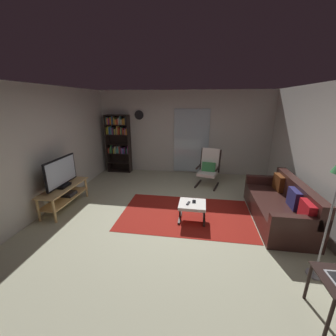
# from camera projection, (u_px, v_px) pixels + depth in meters

# --- Properties ---
(ground_plane) EXTENTS (7.02, 7.02, 0.00)m
(ground_plane) POSITION_uv_depth(u_px,v_px,m) (171.00, 215.00, 4.43)
(ground_plane) COLOR #B2B293
(wall_back) EXTENTS (5.60, 0.06, 2.60)m
(wall_back) POSITION_uv_depth(u_px,v_px,m) (184.00, 133.00, 6.77)
(wall_back) COLOR beige
(wall_back) RESTS_ON ground
(wall_left) EXTENTS (0.06, 6.00, 2.60)m
(wall_left) POSITION_uv_depth(u_px,v_px,m) (43.00, 150.00, 4.42)
(wall_left) COLOR beige
(wall_left) RESTS_ON ground
(wall_right) EXTENTS (0.06, 6.00, 2.60)m
(wall_right) POSITION_uv_depth(u_px,v_px,m) (327.00, 160.00, 3.65)
(wall_right) COLOR beige
(wall_right) RESTS_ON ground
(glass_door_panel) EXTENTS (1.10, 0.01, 2.00)m
(glass_door_panel) POSITION_uv_depth(u_px,v_px,m) (191.00, 141.00, 6.75)
(glass_door_panel) COLOR silver
(area_rug) EXTENTS (2.69, 1.65, 0.01)m
(area_rug) POSITION_uv_depth(u_px,v_px,m) (186.00, 214.00, 4.47)
(area_rug) COLOR maroon
(area_rug) RESTS_ON ground
(tv_stand) EXTENTS (0.44, 1.30, 0.50)m
(tv_stand) POSITION_uv_depth(u_px,v_px,m) (65.00, 193.00, 4.68)
(tv_stand) COLOR tan
(tv_stand) RESTS_ON ground
(television) EXTENTS (0.20, 0.99, 0.64)m
(television) POSITION_uv_depth(u_px,v_px,m) (61.00, 173.00, 4.52)
(television) COLOR black
(television) RESTS_ON tv_stand
(bookshelf_near_tv) EXTENTS (0.76, 0.30, 1.86)m
(bookshelf_near_tv) POSITION_uv_depth(u_px,v_px,m) (118.00, 139.00, 6.91)
(bookshelf_near_tv) COLOR black
(bookshelf_near_tv) RESTS_ON ground
(leather_sofa) EXTENTS (0.85, 1.97, 0.81)m
(leather_sofa) POSITION_uv_depth(u_px,v_px,m) (280.00, 206.00, 4.17)
(leather_sofa) COLOR #3A201C
(leather_sofa) RESTS_ON ground
(lounge_armchair) EXTENTS (0.71, 0.77, 1.02)m
(lounge_armchair) POSITION_uv_depth(u_px,v_px,m) (209.00, 167.00, 5.91)
(lounge_armchair) COLOR black
(lounge_armchair) RESTS_ON ground
(ottoman) EXTENTS (0.53, 0.49, 0.36)m
(ottoman) POSITION_uv_depth(u_px,v_px,m) (192.00, 206.00, 4.19)
(ottoman) COLOR white
(ottoman) RESTS_ON ground
(tv_remote) EXTENTS (0.08, 0.15, 0.02)m
(tv_remote) POSITION_uv_depth(u_px,v_px,m) (188.00, 203.00, 4.15)
(tv_remote) COLOR black
(tv_remote) RESTS_ON ottoman
(cell_phone) EXTENTS (0.07, 0.14, 0.01)m
(cell_phone) POSITION_uv_depth(u_px,v_px,m) (194.00, 202.00, 4.22)
(cell_phone) COLOR black
(cell_phone) RESTS_ON ottoman
(wall_clock) EXTENTS (0.29, 0.03, 0.29)m
(wall_clock) POSITION_uv_depth(u_px,v_px,m) (139.00, 115.00, 6.74)
(wall_clock) COLOR silver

